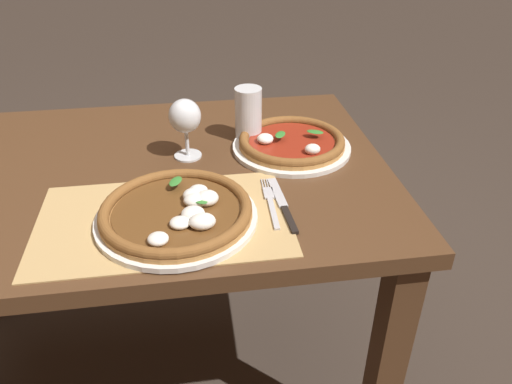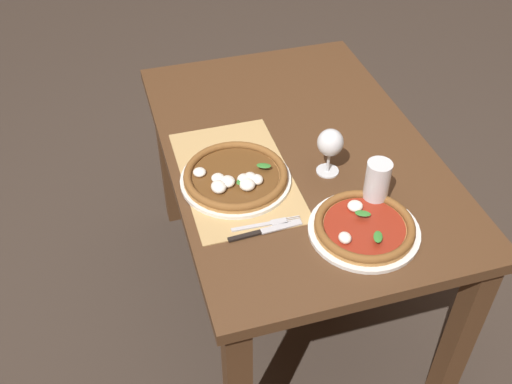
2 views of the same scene
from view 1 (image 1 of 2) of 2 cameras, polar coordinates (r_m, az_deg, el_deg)
The scene contains 9 objects.
ground_plane at distance 1.74m, azimuth -10.73°, elevation -19.18°, with size 24.00×24.00×0.00m, color #382D26.
dining_table at distance 1.32m, azimuth -13.45°, elevation -1.71°, with size 1.26×0.84×0.74m.
paper_placemat at distance 1.06m, azimuth -10.51°, elevation -3.10°, with size 0.52×0.33×0.00m, color tan.
pizza_near at distance 1.04m, azimuth -8.94°, elevation -2.29°, with size 0.34×0.34×0.05m.
pizza_far at distance 1.32m, azimuth 4.08°, elevation 5.64°, with size 0.31×0.31×0.05m.
wine_glass at distance 1.25m, azimuth -8.11°, elevation 8.31°, with size 0.08×0.08×0.16m.
pint_glass at distance 1.35m, azimuth -0.88°, elevation 8.76°, with size 0.07×0.07×0.15m.
fork at distance 1.09m, azimuth 1.68°, elevation -1.14°, with size 0.02×0.20×0.00m.
knife at distance 1.09m, azimuth 3.04°, elevation -1.35°, with size 0.03×0.22×0.01m.
Camera 1 is at (0.15, -1.10, 1.35)m, focal length 35.00 mm.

